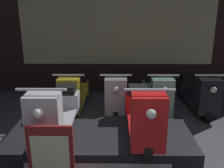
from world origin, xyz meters
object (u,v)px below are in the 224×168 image
at_px(scooter_backrow_1, 115,94).
at_px(scooter_display_left, 57,114).
at_px(scooter_backrow_2, 156,94).
at_px(price_sign_board, 51,162).
at_px(scooter_backrow_3, 197,94).
at_px(scooter_display_right, 142,114).
at_px(scooter_backrow_0, 75,93).

bearing_deg(scooter_backrow_1, scooter_display_left, -116.55).
bearing_deg(scooter_backrow_2, price_sign_board, -121.14).
height_order(scooter_backrow_2, price_sign_board, scooter_backrow_2).
bearing_deg(scooter_display_left, price_sign_board, -81.61).
relative_size(scooter_backrow_3, price_sign_board, 2.03).
bearing_deg(price_sign_board, scooter_backrow_1, 74.67).
relative_size(scooter_display_right, price_sign_board, 2.03).
bearing_deg(scooter_backrow_0, scooter_display_right, -53.93).
height_order(scooter_backrow_1, scooter_backrow_2, same).
xyz_separation_m(scooter_backrow_0, scooter_backrow_3, (2.49, 0.00, 0.00)).
bearing_deg(scooter_backrow_3, scooter_display_right, -128.37).
bearing_deg(scooter_backrow_2, scooter_backrow_3, 0.00).
bearing_deg(scooter_display_left, scooter_display_right, 0.00).
height_order(scooter_display_left, price_sign_board, scooter_display_left).
bearing_deg(scooter_backrow_2, scooter_backrow_0, 180.00).
distance_m(scooter_backrow_0, scooter_backrow_3, 2.49).
relative_size(scooter_display_left, scooter_backrow_3, 1.00).
bearing_deg(scooter_backrow_1, scooter_backrow_3, 0.00).
distance_m(scooter_display_right, scooter_backrow_0, 2.04).
height_order(scooter_backrow_0, scooter_backrow_3, same).
xyz_separation_m(scooter_backrow_1, price_sign_board, (-0.69, -2.51, 0.10)).
xyz_separation_m(scooter_backrow_1, scooter_backrow_3, (1.66, 0.00, 0.00)).
distance_m(scooter_display_right, scooter_backrow_3, 2.10).
bearing_deg(scooter_display_right, scooter_backrow_3, 51.63).
relative_size(scooter_display_right, scooter_backrow_0, 1.00).
bearing_deg(scooter_backrow_3, scooter_display_left, -146.54).
bearing_deg(scooter_backrow_1, price_sign_board, -105.33).
bearing_deg(scooter_backrow_0, price_sign_board, -86.79).
relative_size(scooter_display_right, scooter_backrow_2, 1.00).
bearing_deg(scooter_backrow_1, scooter_display_right, -77.51).
bearing_deg(scooter_backrow_0, scooter_backrow_1, 0.00).
xyz_separation_m(scooter_display_right, scooter_backrow_3, (1.29, 1.63, -0.27)).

